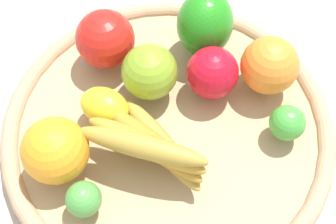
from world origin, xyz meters
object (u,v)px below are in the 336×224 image
object	(u,v)px
lemon_0	(105,106)
apple_1	(212,73)
orange_1	(270,65)
lime_1	(83,199)
bell_pepper	(205,24)
orange_0	(55,151)
apple_0	(150,72)
lime_0	(287,123)
banana_bunch	(150,144)
apple_2	(105,39)

from	to	relation	value
lemon_0	apple_1	xyz separation A→B (m)	(0.07, -0.12, 0.01)
lemon_0	orange_1	size ratio (longest dim) A/B	0.85
lime_1	bell_pepper	bearing A→B (deg)	-19.12
orange_0	orange_1	distance (m)	0.28
lemon_0	apple_0	bearing A→B (deg)	-39.58
lime_0	bell_pepper	xyz separation A→B (m)	(0.11, 0.12, 0.02)
apple_1	apple_0	size ratio (longest dim) A/B	0.93
lemon_0	orange_1	distance (m)	0.21
apple_0	lemon_0	bearing A→B (deg)	140.42
lime_0	bell_pepper	size ratio (longest dim) A/B	0.47
bell_pepper	orange_1	xyz separation A→B (m)	(-0.04, -0.09, -0.01)
banana_bunch	apple_1	bearing A→B (deg)	-25.12
orange_0	apple_2	bearing A→B (deg)	-3.10
lime_0	apple_0	size ratio (longest dim) A/B	0.61
bell_pepper	lime_1	bearing A→B (deg)	-18.23
orange_0	lime_0	xyz separation A→B (m)	(0.10, -0.25, -0.02)
orange_0	apple_2	distance (m)	0.17
bell_pepper	apple_1	world-z (taller)	bell_pepper
banana_bunch	bell_pepper	size ratio (longest dim) A/B	1.65
bell_pepper	apple_1	xyz separation A→B (m)	(-0.07, -0.02, -0.01)
lemon_0	banana_bunch	size ratio (longest dim) A/B	0.41
orange_0	banana_bunch	size ratio (longest dim) A/B	0.50
banana_bunch	apple_1	world-z (taller)	apple_1
lemon_0	lime_0	distance (m)	0.22
orange_0	lime_1	size ratio (longest dim) A/B	1.90
apple_1	orange_0	bearing A→B (deg)	133.75
lemon_0	apple_1	bearing A→B (deg)	-59.76
lime_1	apple_1	size ratio (longest dim) A/B	0.61
apple_0	bell_pepper	bearing A→B (deg)	-33.19
lime_0	apple_1	size ratio (longest dim) A/B	0.66
orange_0	bell_pepper	size ratio (longest dim) A/B	0.83
orange_0	apple_1	bearing A→B (deg)	-46.25
banana_bunch	apple_1	distance (m)	0.13
bell_pepper	apple_0	distance (m)	0.10
orange_1	apple_0	bearing A→B (deg)	105.63
orange_0	lemon_0	distance (m)	0.09
orange_0	apple_2	size ratio (longest dim) A/B	0.99
banana_bunch	apple_0	bearing A→B (deg)	13.34
lime_1	orange_0	bearing A→B (deg)	45.89
lime_0	apple_1	distance (m)	0.11
banana_bunch	bell_pepper	xyz separation A→B (m)	(0.18, -0.03, 0.01)
lime_0	apple_2	size ratio (longest dim) A/B	0.56
lime_0	apple_2	world-z (taller)	apple_2
orange_0	apple_0	world-z (taller)	orange_0
lime_1	orange_1	world-z (taller)	orange_1
apple_2	apple_1	distance (m)	0.15
lime_0	apple_0	world-z (taller)	apple_0
orange_0	apple_0	size ratio (longest dim) A/B	1.07
lime_0	banana_bunch	distance (m)	0.17
orange_1	lemon_0	bearing A→B (deg)	116.43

